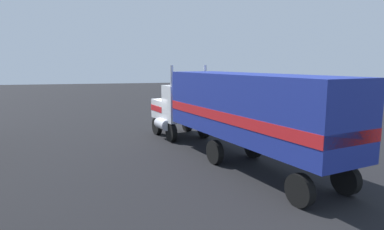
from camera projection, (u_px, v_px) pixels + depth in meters
ground_plane at (175, 136)px, 21.16m from camera, size 120.00×120.00×0.00m
lane_stripe_near at (232, 136)px, 21.12m from camera, size 4.27×1.37×0.01m
lane_stripe_mid at (285, 138)px, 20.48m from camera, size 4.27×1.38×0.01m
lane_stripe_far at (329, 138)px, 20.60m from camera, size 4.30×1.26×0.01m
semi_truck at (234, 108)px, 15.56m from camera, size 14.33×5.99×4.50m
person_bystander at (252, 127)px, 19.36m from camera, size 0.39×0.48×1.63m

